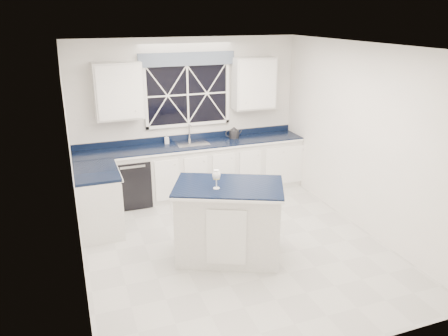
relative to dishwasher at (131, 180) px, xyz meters
name	(u,v)px	position (x,y,z in m)	size (l,w,h in m)	color
ground	(234,245)	(1.10, -1.95, -0.41)	(4.50, 4.50, 0.00)	#A2A29E
back_wall	(188,117)	(1.10, 0.30, 0.94)	(4.00, 0.10, 2.70)	white
base_cabinets	(178,176)	(0.77, -0.17, 0.04)	(3.99, 1.60, 0.90)	silver
countertop	(193,145)	(1.10, 0.00, 0.51)	(3.98, 0.64, 0.04)	black
dishwasher	(131,180)	(0.00, 0.00, 0.00)	(0.60, 0.58, 0.82)	black
window	(188,90)	(1.10, 0.25, 1.42)	(1.65, 0.09, 1.26)	black
upper_cabinets	(189,87)	(1.10, 0.13, 1.49)	(3.10, 0.34, 0.90)	silver
faucet	(190,132)	(1.10, 0.19, 0.69)	(0.05, 0.20, 0.30)	#B1B2B4
island	(229,221)	(0.93, -2.19, 0.10)	(1.59, 1.32, 1.02)	silver
rug	(214,205)	(1.27, -0.60, -0.40)	(1.59, 1.14, 0.02)	#A9A8A4
kettle	(234,133)	(1.90, 0.10, 0.63)	(0.29, 0.22, 0.21)	#2B2B2E
wine_glass	(216,176)	(0.75, -2.24, 0.78)	(0.10, 0.10, 0.24)	white
soap_bottle	(167,139)	(0.68, 0.17, 0.61)	(0.07, 0.08, 0.16)	silver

